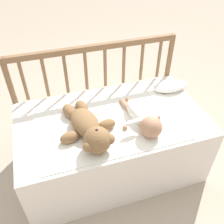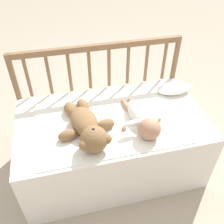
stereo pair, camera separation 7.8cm
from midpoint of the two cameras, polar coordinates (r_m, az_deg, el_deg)
The scene contains 7 objects.
ground_plane at distance 1.81m, azimuth -1.38°, elevation -11.88°, with size 12.00×12.00×0.00m, color tan.
crib_mattress at distance 1.65m, azimuth -1.50°, elevation -7.19°, with size 1.13×0.65×0.44m.
crib_rail at distance 1.71m, azimuth -5.02°, elevation 8.30°, with size 1.13×0.04×0.75m.
blanket at distance 1.46m, azimuth -2.18°, elevation -2.48°, with size 0.84×0.53×0.01m.
teddy_bear at distance 1.36m, azimuth -7.05°, elevation -3.63°, with size 0.33×0.46×0.15m.
baby at distance 1.43m, azimuth 5.41°, elevation -1.41°, with size 0.26×0.40×0.12m.
small_pillow at distance 1.74m, azimuth 11.92°, elevation 5.81°, with size 0.24×0.12×0.06m.
Camera 1 is at (-0.33, -1.06, 1.43)m, focal length 40.00 mm.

